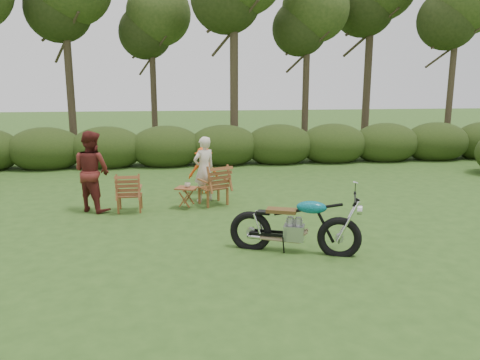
{
  "coord_description": "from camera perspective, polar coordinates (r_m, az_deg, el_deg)",
  "views": [
    {
      "loc": [
        -1.62,
        -7.26,
        2.88
      ],
      "look_at": [
        -0.37,
        1.98,
        0.9
      ],
      "focal_mm": 35.0,
      "sensor_mm": 36.0,
      "label": 1
    }
  ],
  "objects": [
    {
      "name": "lawn_chair_left",
      "position": [
        10.88,
        -13.22,
        -3.69
      ],
      "size": [
        0.61,
        0.61,
        0.88
      ],
      "primitive_type": null,
      "rotation": [
        0.0,
        0.0,
        3.14
      ],
      "color": "brown",
      "rests_on": "ground"
    },
    {
      "name": "tree_line",
      "position": [
        17.16,
        -0.62,
        15.07
      ],
      "size": [
        22.52,
        11.62,
        8.14
      ],
      "color": "#382A1E",
      "rests_on": "ground"
    },
    {
      "name": "child",
      "position": [
        12.29,
        -4.41,
        -1.61
      ],
      "size": [
        0.81,
        0.5,
        1.21
      ],
      "primitive_type": "imported",
      "rotation": [
        0.0,
        0.0,
        3.08
      ],
      "color": "#EB4E16",
      "rests_on": "ground"
    },
    {
      "name": "lawn_chair_right",
      "position": [
        11.18,
        -3.27,
        -2.96
      ],
      "size": [
        0.87,
        0.87,
        0.96
      ],
      "primitive_type": null,
      "rotation": [
        0.0,
        0.0,
        3.55
      ],
      "color": "brown",
      "rests_on": "ground"
    },
    {
      "name": "motorcycle",
      "position": [
        8.2,
        6.55,
        -8.66
      ],
      "size": [
        2.27,
        1.51,
        1.21
      ],
      "primitive_type": null,
      "rotation": [
        0.0,
        0.0,
        -0.36
      ],
      "color": "#0EA8BA",
      "rests_on": "ground"
    },
    {
      "name": "side_table",
      "position": [
        10.82,
        -6.54,
        -2.18
      ],
      "size": [
        0.59,
        0.55,
        0.49
      ],
      "primitive_type": null,
      "rotation": [
        0.0,
        0.0,
        -0.38
      ],
      "color": "brown",
      "rests_on": "ground"
    },
    {
      "name": "adult_b",
      "position": [
        11.15,
        -17.31,
        -3.55
      ],
      "size": [
        1.12,
        1.08,
        1.82
      ],
      "primitive_type": "imported",
      "rotation": [
        0.0,
        0.0,
        2.5
      ],
      "color": "#5C1E1A",
      "rests_on": "ground"
    },
    {
      "name": "ground",
      "position": [
        7.98,
        4.6,
        -9.22
      ],
      "size": [
        80.0,
        80.0,
        0.0
      ],
      "primitive_type": "plane",
      "color": "#2C4D19",
      "rests_on": "ground"
    },
    {
      "name": "cup",
      "position": [
        10.76,
        -6.42,
        -0.61
      ],
      "size": [
        0.14,
        0.14,
        0.11
      ],
      "primitive_type": "imported",
      "rotation": [
        0.0,
        0.0,
        0.03
      ],
      "color": "beige",
      "rests_on": "side_table"
    },
    {
      "name": "adult_a",
      "position": [
        11.52,
        -4.35,
        -2.54
      ],
      "size": [
        0.69,
        0.61,
        1.58
      ],
      "primitive_type": "imported",
      "rotation": [
        0.0,
        0.0,
        3.66
      ],
      "color": "beige",
      "rests_on": "ground"
    }
  ]
}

